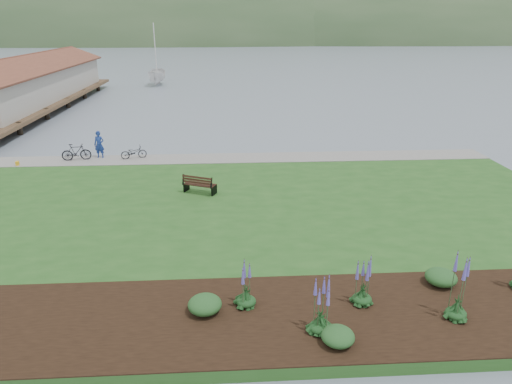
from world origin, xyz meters
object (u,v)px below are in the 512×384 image
(bicycle_a, at_px, (134,152))
(park_bench, at_px, (199,184))
(sailboat, at_px, (158,85))
(person, at_px, (99,142))

(bicycle_a, bearing_deg, park_bench, -161.28)
(park_bench, xyz_separation_m, sailboat, (-8.33, 44.33, -0.91))
(park_bench, relative_size, sailboat, 0.07)
(person, bearing_deg, sailboat, 100.50)
(bicycle_a, bearing_deg, person, 66.05)
(bicycle_a, height_order, sailboat, sailboat)
(sailboat, bearing_deg, park_bench, -79.56)
(person, xyz_separation_m, sailboat, (-1.64, 37.55, -1.43))
(person, height_order, sailboat, sailboat)
(park_bench, relative_size, bicycle_a, 1.10)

